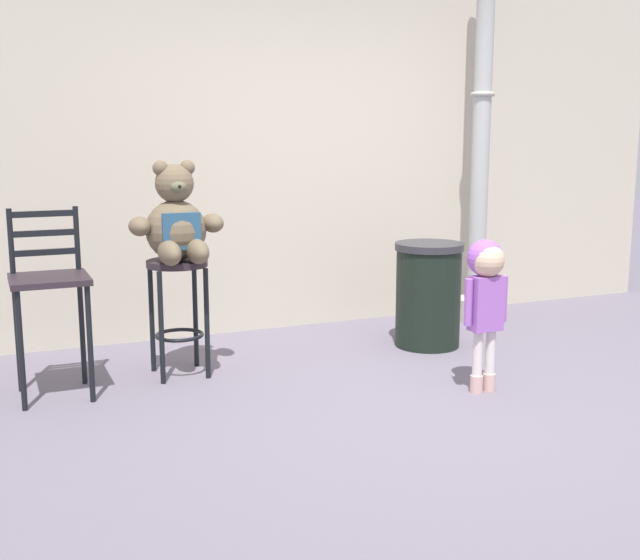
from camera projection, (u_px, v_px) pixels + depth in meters
ground_plane at (438, 412)px, 4.40m from camera, size 24.00×24.00×0.00m
building_wall at (287, 78)px, 6.15m from camera, size 6.97×0.30×3.89m
bar_stool_with_teddy at (178, 294)px, 4.99m from camera, size 0.38×0.38×0.74m
teddy_bear at (177, 224)px, 4.88m from camera, size 0.59×0.53×0.62m
child_walking at (486, 282)px, 4.63m from camera, size 0.29×0.23×0.92m
trash_bin at (428, 294)px, 5.71m from camera, size 0.49×0.49×0.75m
lamppost at (480, 164)px, 6.35m from camera, size 0.34×0.34×3.17m
bar_chair_empty at (49, 288)px, 4.57m from camera, size 0.43×0.43×1.10m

